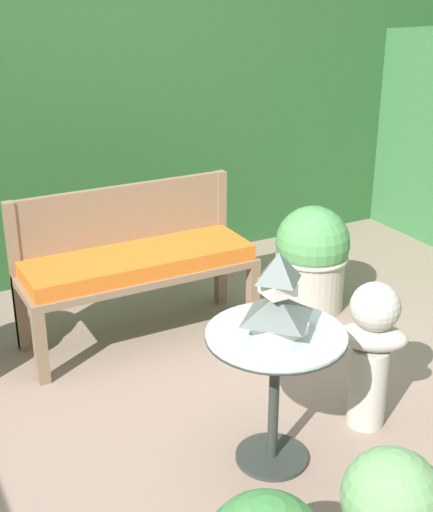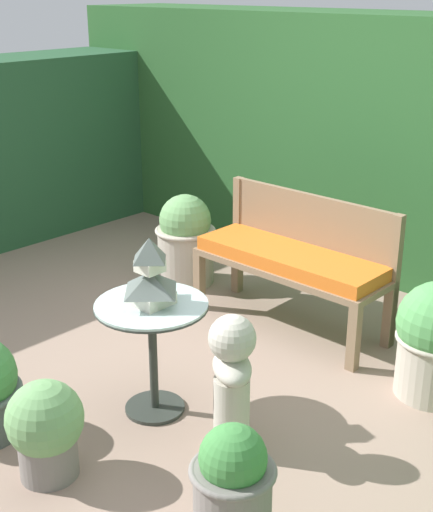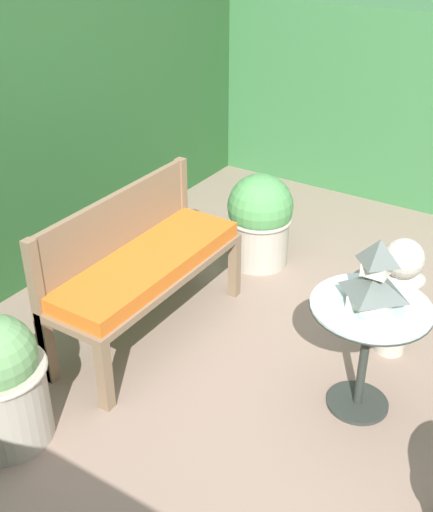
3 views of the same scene
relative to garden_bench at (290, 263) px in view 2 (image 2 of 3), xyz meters
The scene contains 10 objects.
ground 1.00m from the garden_bench, 92.35° to the right, with size 30.00×30.00×0.00m, color gray.
foliage_hedge_back 1.55m from the garden_bench, 91.44° to the left, with size 6.40×0.93×1.89m, color #285628.
garden_bench is the anchor object (origin of this frame).
bench_backrest 0.27m from the garden_bench, 90.00° to the left, with size 1.29×0.06×0.84m.
patio_table 1.25m from the garden_bench, 86.05° to the right, with size 0.57×0.57×0.61m.
pagoda_birdhouse 1.29m from the garden_bench, 86.05° to the right, with size 0.25×0.25×0.34m.
garden_bust 1.37m from the garden_bench, 63.78° to the right, with size 0.35×0.33×0.71m.
potted_plant_bench_left 1.95m from the garden_bench, 86.26° to the right, with size 0.35×0.35×0.47m.
potted_plant_path_edge 1.02m from the garden_bench, behind, with size 0.45×0.45×0.67m.
potted_plant_bench_right 2.04m from the garden_bench, 58.55° to the right, with size 0.33×0.33×0.59m.
Camera 2 is at (2.54, -2.47, 2.10)m, focal length 50.00 mm.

